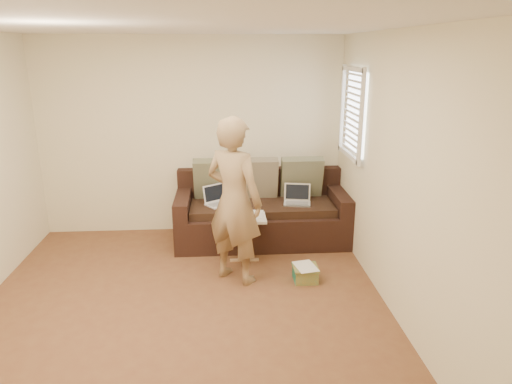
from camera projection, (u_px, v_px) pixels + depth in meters
floor at (183, 315)px, 4.44m from camera, size 4.50×4.50×0.00m
ceiling at (167, 25)px, 3.68m from camera, size 4.50×4.50×0.00m
wall_back at (191, 137)px, 6.20m from camera, size 4.00×0.00×4.00m
wall_front at (124, 336)px, 1.91m from camera, size 4.00×0.00×4.00m
wall_right at (400, 180)px, 4.19m from camera, size 0.00×4.50×4.50m
window_blinds at (353, 113)px, 5.50m from camera, size 0.12×0.88×1.08m
sofa at (262, 209)px, 6.07m from camera, size 2.20×0.95×0.85m
pillow_left at (215, 179)px, 6.12m from camera, size 0.55×0.29×0.57m
pillow_mid at (257, 178)px, 6.15m from camera, size 0.55×0.27×0.57m
pillow_right at (302, 177)px, 6.21m from camera, size 0.55×0.28×0.57m
laptop_silver at (297, 204)px, 5.97m from camera, size 0.38×0.30×0.23m
laptop_white at (220, 205)px, 5.96m from camera, size 0.42×0.40×0.25m
person at (234, 201)px, 4.89m from camera, size 0.79×0.74×1.80m
side_table at (244, 239)px, 5.50m from camera, size 0.51×0.35×0.56m
drinking_glass at (234, 211)px, 5.45m from camera, size 0.07×0.07×0.12m
scissors at (247, 216)px, 5.42m from camera, size 0.20×0.14×0.02m
paper_on_table at (254, 214)px, 5.51m from camera, size 0.25×0.33×0.00m
striped_box at (305, 273)px, 5.08m from camera, size 0.27×0.27×0.17m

